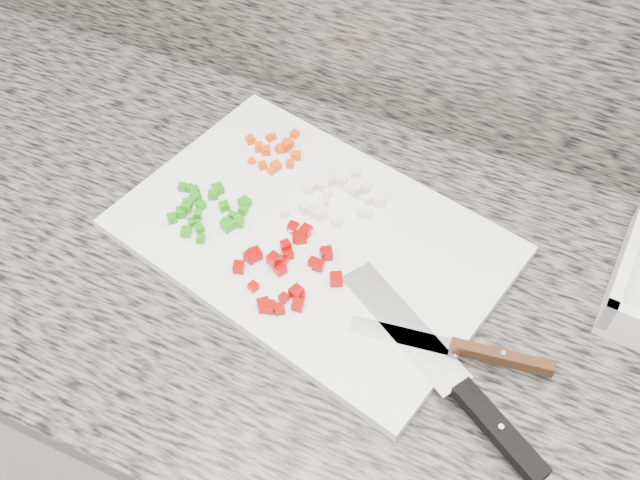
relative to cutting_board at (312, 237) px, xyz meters
The scene contains 10 objects.
cabinet 0.49m from the cutting_board, 18.43° to the right, with size 3.92×0.62×0.86m, color white.
countertop 0.12m from the cutting_board, 18.43° to the right, with size 3.96×0.64×0.04m, color #635F57.
cutting_board is the anchor object (origin of this frame).
carrot_pile 0.15m from the cutting_board, 133.34° to the left, with size 0.09×0.09×0.02m.
onion_pile 0.07m from the cutting_board, 84.88° to the left, with size 0.11×0.10×0.02m.
green_pepper_pile 0.14m from the cutting_board, 169.97° to the right, with size 0.11×0.10×0.02m.
red_pepper_pile 0.07m from the cutting_board, 91.41° to the right, with size 0.13×0.14×0.02m.
garlic_pile 0.03m from the cutting_board, 139.27° to the left, with size 0.05×0.06×0.01m.
chef_knife 0.28m from the cutting_board, 29.40° to the right, with size 0.29×0.19×0.02m.
paring_knife 0.25m from the cutting_board, 19.43° to the right, with size 0.23×0.05×0.02m.
Camera 1 is at (0.13, 0.96, 1.63)m, focal length 40.00 mm.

